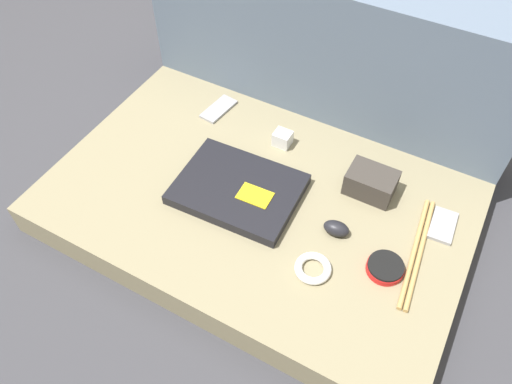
% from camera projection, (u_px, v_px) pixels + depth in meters
% --- Properties ---
extents(ground_plane, '(8.00, 8.00, 0.00)m').
position_uv_depth(ground_plane, '(256.00, 219.00, 1.45)').
color(ground_plane, '#38383D').
extents(couch_seat, '(1.14, 0.72, 0.10)m').
position_uv_depth(couch_seat, '(256.00, 208.00, 1.41)').
color(couch_seat, '#847A5B').
rests_on(couch_seat, ground_plane).
extents(couch_backrest, '(1.14, 0.20, 0.52)m').
position_uv_depth(couch_backrest, '(329.00, 59.00, 1.51)').
color(couch_backrest, slate).
rests_on(couch_backrest, ground_plane).
extents(laptop, '(0.34, 0.26, 0.03)m').
position_uv_depth(laptop, '(238.00, 189.00, 1.37)').
color(laptop, black).
rests_on(laptop, couch_seat).
extents(computer_mouse, '(0.07, 0.05, 0.04)m').
position_uv_depth(computer_mouse, '(336.00, 228.00, 1.28)').
color(computer_mouse, black).
rests_on(computer_mouse, couch_seat).
extents(speaker_puck, '(0.09, 0.09, 0.02)m').
position_uv_depth(speaker_puck, '(385.00, 268.00, 1.22)').
color(speaker_puck, red).
rests_on(speaker_puck, couch_seat).
extents(phone_silver, '(0.07, 0.11, 0.01)m').
position_uv_depth(phone_silver, '(443.00, 225.00, 1.30)').
color(phone_silver, '#99999E').
rests_on(phone_silver, couch_seat).
extents(phone_black, '(0.07, 0.13, 0.01)m').
position_uv_depth(phone_black, '(219.00, 109.00, 1.60)').
color(phone_black, '#99999E').
rests_on(phone_black, couch_seat).
extents(camera_pouch, '(0.13, 0.09, 0.07)m').
position_uv_depth(camera_pouch, '(371.00, 182.00, 1.36)').
color(camera_pouch, '#38332D').
rests_on(camera_pouch, couch_seat).
extents(charger_brick, '(0.05, 0.04, 0.05)m').
position_uv_depth(charger_brick, '(283.00, 139.00, 1.48)').
color(charger_brick, silver).
rests_on(charger_brick, couch_seat).
extents(cable_coil, '(0.09, 0.09, 0.02)m').
position_uv_depth(cable_coil, '(313.00, 268.00, 1.22)').
color(cable_coil, white).
rests_on(cable_coil, couch_seat).
extents(drumstick_pair, '(0.06, 0.35, 0.01)m').
position_uv_depth(drumstick_pair, '(417.00, 252.00, 1.25)').
color(drumstick_pair, tan).
rests_on(drumstick_pair, couch_seat).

